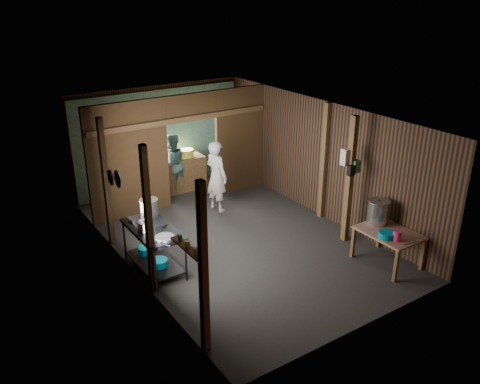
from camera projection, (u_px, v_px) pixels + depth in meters
floor at (235, 238)px, 10.28m from camera, size 4.50×7.00×0.00m
ceiling at (234, 115)px, 9.28m from camera, size 4.50×7.00×0.00m
wall_back at (159, 137)px, 12.48m from camera, size 4.50×0.00×2.60m
wall_front at (367, 253)px, 7.09m from camera, size 4.50×0.00×2.60m
wall_left at (126, 205)px, 8.64m from camera, size 0.00×7.00×2.60m
wall_right at (320, 159)px, 10.93m from camera, size 0.00×7.00×2.60m
partition_left at (128, 161)px, 10.80m from camera, size 1.85×0.10×2.60m
partition_right at (240, 140)px, 12.28m from camera, size 1.35×0.10×2.60m
partition_header at (191, 107)px, 11.22m from camera, size 1.30×0.10×0.60m
turquoise_panel at (160, 140)px, 12.45m from camera, size 4.40×0.06×2.50m
back_counter at (181, 174)px, 12.54m from camera, size 1.20×0.50×0.85m
wall_clock at (168, 113)px, 12.29m from camera, size 0.20×0.03×0.20m
post_left_a at (203, 270)px, 6.67m from camera, size 0.10×0.12×2.60m
post_left_b at (148, 221)px, 8.06m from camera, size 0.10×0.12×2.60m
post_left_c at (106, 183)px, 9.60m from camera, size 0.10×0.12×2.60m
post_right at (324, 162)px, 10.74m from camera, size 0.10×0.12×2.60m
post_free at (350, 181)px, 9.72m from camera, size 0.12×0.12×2.60m
cross_beam at (182, 119)px, 11.15m from camera, size 4.40×0.12×0.12m
pan_lid_big at (118, 179)px, 8.83m from camera, size 0.03×0.34×0.34m
pan_lid_small at (111, 178)px, 9.18m from camera, size 0.03×0.30×0.30m
wall_shelf at (188, 248)px, 7.03m from camera, size 0.14×0.80×0.03m
jar_white at (196, 251)px, 6.82m from camera, size 0.07×0.07×0.10m
jar_yellow at (187, 244)px, 7.01m from camera, size 0.08×0.08×0.10m
jar_green at (180, 238)px, 7.18m from camera, size 0.06×0.06×0.10m
bag_white at (347, 157)px, 9.58m from camera, size 0.22×0.15×0.32m
bag_green at (356, 166)px, 9.60m from camera, size 0.16×0.12×0.24m
bag_black at (351, 170)px, 9.53m from camera, size 0.14×0.10×0.20m
gas_range at (154, 249)px, 9.00m from camera, size 0.73×1.43×0.84m
prep_table at (387, 247)px, 9.24m from camera, size 0.81×1.11×0.66m
stove_pot_large at (149, 208)px, 9.25m from camera, size 0.37×0.37×0.35m
stove_pot_med at (144, 227)px, 8.70m from camera, size 0.25×0.25×0.20m
frying_pan at (165, 238)px, 8.44m from camera, size 0.52×0.63×0.07m
blue_tub_front at (159, 263)px, 8.93m from camera, size 0.31×0.31×0.13m
blue_tub_back at (146, 250)px, 9.36m from camera, size 0.31×0.31×0.13m
stock_pot at (378, 212)px, 9.37m from camera, size 0.45×0.45×0.48m
wash_basin at (387, 235)px, 8.88m from camera, size 0.37×0.37×0.11m
pink_bucket at (397, 236)px, 8.77m from camera, size 0.19×0.19×0.18m
knife at (410, 243)px, 8.71m from camera, size 0.30×0.07×0.01m
yellow_tub at (187, 153)px, 12.43m from camera, size 0.35×0.35×0.19m
red_cup at (171, 157)px, 12.22m from camera, size 0.11×0.11×0.13m
cook at (217, 176)px, 11.27m from camera, size 0.50×0.67×1.65m
worker_back at (172, 164)px, 12.23m from camera, size 0.81×0.67×1.52m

